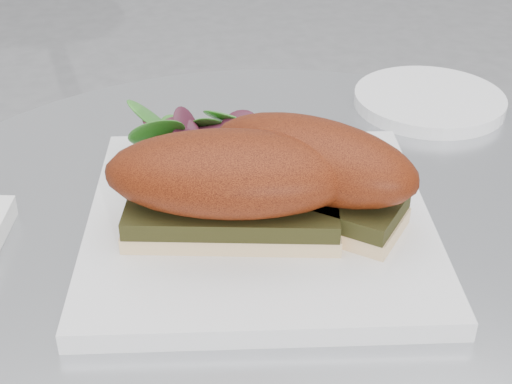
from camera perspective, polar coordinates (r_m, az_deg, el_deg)
The scene contains 5 objects.
plate at distance 0.57m, azimuth 0.27°, elevation -2.30°, with size 0.27×0.27×0.02m, color white.
sandwich_left at distance 0.52m, azimuth -1.96°, elevation 0.68°, with size 0.20×0.13×0.08m.
sandwich_right at distance 0.54m, azimuth 4.49°, elevation 1.83°, with size 0.17×0.17×0.08m.
salad at distance 0.61m, azimuth -5.03°, elevation 3.75°, with size 0.11×0.11×0.05m, color #3F8D2E, non-canonical shape.
saucer at distance 0.79m, azimuth 13.68°, elevation 7.15°, with size 0.16×0.16×0.01m, color white.
Camera 1 is at (-0.11, -0.44, 1.06)m, focal length 50.00 mm.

